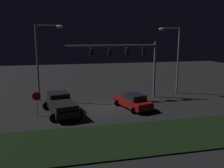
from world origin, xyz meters
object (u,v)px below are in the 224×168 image
object	(u,v)px
pickup_truck	(61,103)
street_lamp_right	(174,52)
car_sedan	(133,101)
stop_sign	(37,99)
street_lamp_left	(43,53)
traffic_signal_gantry	(127,55)

from	to	relation	value
pickup_truck	street_lamp_right	size ratio (longest dim) A/B	0.69
car_sedan	stop_sign	distance (m)	9.20
pickup_truck	street_lamp_right	xyz separation A→B (m)	(13.93, 5.36, 4.18)
pickup_truck	street_lamp_left	world-z (taller)	street_lamp_left
traffic_signal_gantry	street_lamp_left	distance (m)	9.27
pickup_truck	stop_sign	world-z (taller)	stop_sign
pickup_truck	traffic_signal_gantry	bearing A→B (deg)	-72.80
traffic_signal_gantry	stop_sign	world-z (taller)	traffic_signal_gantry
car_sedan	traffic_signal_gantry	bearing A→B (deg)	-23.41
stop_sign	car_sedan	bearing A→B (deg)	2.46
traffic_signal_gantry	street_lamp_left	bearing A→B (deg)	172.87
car_sedan	traffic_signal_gantry	size ratio (longest dim) A/B	0.46
car_sedan	traffic_signal_gantry	distance (m)	5.84
pickup_truck	street_lamp_right	distance (m)	15.50
pickup_truck	car_sedan	size ratio (longest dim) A/B	1.20
traffic_signal_gantry	stop_sign	size ratio (longest dim) A/B	4.63
street_lamp_left	street_lamp_right	distance (m)	15.61
traffic_signal_gantry	street_lamp_right	size ratio (longest dim) A/B	1.26
pickup_truck	traffic_signal_gantry	world-z (taller)	traffic_signal_gantry
car_sedan	stop_sign	world-z (taller)	stop_sign
pickup_truck	street_lamp_left	size ratio (longest dim) A/B	0.68
street_lamp_left	street_lamp_right	size ratio (longest dim) A/B	1.02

